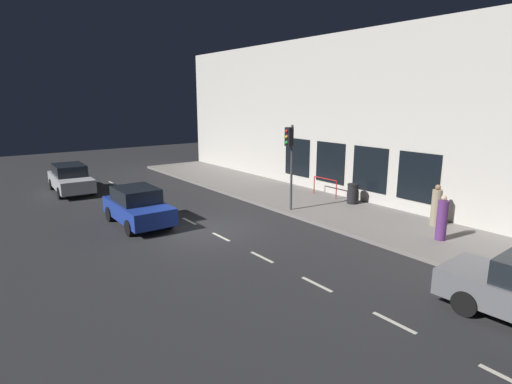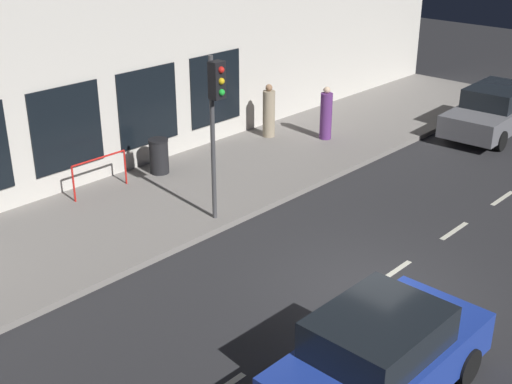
% 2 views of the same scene
% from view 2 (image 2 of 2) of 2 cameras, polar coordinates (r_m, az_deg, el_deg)
% --- Properties ---
extents(ground_plane, '(60.00, 60.00, 0.00)m').
position_cam_2_polar(ground_plane, '(14.09, 9.29, -8.07)').
color(ground_plane, '#28282B').
extents(sidewalk, '(4.50, 32.00, 0.15)m').
position_cam_2_polar(sidewalk, '(17.80, -7.48, -0.65)').
color(sidewalk, gray).
rests_on(sidewalk, ground).
extents(building_facade, '(0.65, 32.00, 8.50)m').
position_cam_2_polar(building_facade, '(18.57, -13.38, 13.42)').
color(building_facade, beige).
rests_on(building_facade, ground).
extents(lane_centre_line, '(0.12, 27.20, 0.01)m').
position_cam_2_polar(lane_centre_line, '(14.83, 11.49, -6.52)').
color(lane_centre_line, beige).
rests_on(lane_centre_line, ground).
extents(traffic_light, '(0.45, 0.32, 3.94)m').
position_cam_2_polar(traffic_light, '(15.44, -3.38, 7.46)').
color(traffic_light, '#424244').
rests_on(traffic_light, sidewalk).
extents(parked_car_0, '(2.09, 4.62, 1.58)m').
position_cam_2_polar(parked_car_0, '(23.97, 19.29, 6.45)').
color(parked_car_0, slate).
rests_on(parked_car_0, ground).
extents(parked_car_2, '(1.91, 3.97, 1.58)m').
position_cam_2_polar(parked_car_2, '(11.02, 10.37, -13.24)').
color(parked_car_2, '#1E389E').
rests_on(parked_car_2, ground).
extents(pedestrian_0, '(0.46, 0.46, 1.69)m').
position_cam_2_polar(pedestrian_0, '(21.81, 5.86, 6.41)').
color(pedestrian_0, '#5B2D70').
rests_on(pedestrian_0, sidewalk).
extents(pedestrian_1, '(0.50, 0.50, 1.71)m').
position_cam_2_polar(pedestrian_1, '(21.90, 1.07, 6.63)').
color(pedestrian_1, gray).
rests_on(pedestrian_1, sidewalk).
extents(trash_bin, '(0.56, 0.56, 0.99)m').
position_cam_2_polar(trash_bin, '(19.20, -8.10, 3.00)').
color(trash_bin, black).
rests_on(trash_bin, sidewalk).
extents(red_railing, '(0.05, 1.66, 0.97)m').
position_cam_2_polar(red_railing, '(18.11, -12.94, 2.00)').
color(red_railing, red).
rests_on(red_railing, sidewalk).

